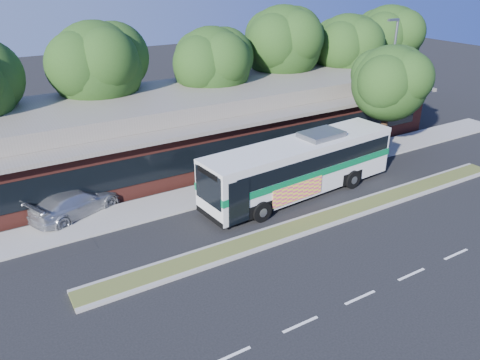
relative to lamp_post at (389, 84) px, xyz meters
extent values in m
plane|color=black|center=(-9.56, -6.00, -4.90)|extent=(120.00, 120.00, 0.00)
cube|color=#4B5624|center=(-9.56, -5.40, -4.83)|extent=(26.00, 1.10, 0.15)
cube|color=gray|center=(-9.56, 0.40, -4.84)|extent=(44.00, 2.60, 0.12)
cube|color=#57221B|center=(-9.56, 7.00, -3.30)|extent=(32.00, 10.00, 3.20)
cube|color=slate|center=(-9.56, 7.00, -1.58)|extent=(33.20, 11.20, 0.24)
cube|color=slate|center=(-9.56, 7.00, -0.95)|extent=(30.00, 8.00, 1.00)
cube|color=black|center=(-9.56, 1.97, -3.20)|extent=(30.00, 0.06, 1.60)
cylinder|color=slate|center=(0.04, 0.00, -0.40)|extent=(0.16, 0.16, 9.00)
cube|color=slate|center=(-0.36, 0.00, 4.10)|extent=(0.90, 0.18, 0.14)
cylinder|color=black|center=(-16.56, 10.00, -2.80)|extent=(0.44, 0.44, 4.20)
sphere|color=#1C3913|center=(-16.56, 10.00, 1.10)|extent=(6.00, 6.00, 6.00)
sphere|color=#1C3913|center=(-15.21, 10.45, 1.58)|extent=(4.68, 4.68, 4.68)
cylinder|color=black|center=(-8.56, 9.00, -3.01)|extent=(0.44, 0.44, 3.78)
sphere|color=#1C3913|center=(-8.56, 9.00, 0.56)|extent=(5.60, 5.60, 5.60)
sphere|color=#1C3913|center=(-7.30, 9.42, 1.00)|extent=(4.37, 4.37, 4.37)
cylinder|color=black|center=(-1.56, 10.00, -2.70)|extent=(0.44, 0.44, 4.41)
sphere|color=#1C3913|center=(-1.56, 10.00, 1.37)|extent=(6.20, 6.20, 6.20)
sphere|color=#1C3913|center=(-0.17, 10.46, 1.86)|extent=(4.84, 4.84, 4.84)
cylinder|color=black|center=(4.44, 9.00, -2.97)|extent=(0.44, 0.44, 3.86)
sphere|color=#1C3913|center=(4.44, 9.00, 0.70)|extent=(5.80, 5.80, 5.80)
sphere|color=#1C3913|center=(5.74, 9.43, 1.16)|extent=(4.52, 4.52, 4.52)
cylinder|color=black|center=(10.44, 10.00, -2.85)|extent=(0.44, 0.44, 4.12)
sphere|color=#1C3913|center=(10.44, 10.00, 1.01)|extent=(6.00, 6.00, 6.00)
sphere|color=#1C3913|center=(11.79, 10.45, 1.49)|extent=(4.68, 4.68, 4.68)
cube|color=silver|center=(-8.92, -2.20, -3.15)|extent=(12.43, 3.60, 2.82)
cube|color=black|center=(-8.61, -2.17, -2.58)|extent=(11.46, 3.57, 0.85)
cube|color=silver|center=(-8.92, -2.20, -1.86)|extent=(12.45, 3.62, 0.27)
cube|color=#046334|center=(-8.92, -2.20, -3.23)|extent=(12.49, 3.67, 0.39)
cube|color=black|center=(-15.05, -2.70, -2.81)|extent=(0.25, 2.29, 1.75)
cube|color=black|center=(-2.79, -1.70, -2.48)|extent=(0.24, 2.13, 1.13)
cube|color=#DD416D|center=(-10.13, -3.64, -3.88)|extent=(3.47, 0.34, 1.02)
cube|color=slate|center=(-7.39, -2.07, -1.59)|extent=(2.58, 1.83, 0.31)
cylinder|color=black|center=(-12.58, -3.79, -4.34)|extent=(1.15, 0.46, 1.12)
cylinder|color=black|center=(-12.79, -1.23, -4.34)|extent=(1.15, 0.46, 1.12)
cylinder|color=black|center=(-5.76, -3.23, -4.34)|extent=(1.15, 0.46, 1.12)
cylinder|color=black|center=(-5.97, -0.67, -4.34)|extent=(1.15, 0.46, 1.12)
imported|color=#ACAFB4|center=(-20.61, 1.90, -4.19)|extent=(5.32, 3.73, 1.43)
cylinder|color=black|center=(-0.60, -0.58, -3.07)|extent=(0.44, 0.44, 3.66)
sphere|color=#1C3913|center=(-0.60, -0.58, 0.23)|extent=(4.90, 4.90, 4.90)
sphere|color=#1C3913|center=(0.51, -0.21, 0.62)|extent=(3.82, 3.82, 3.82)
camera|label=1|loc=(-24.42, -21.41, 7.21)|focal=35.00mm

